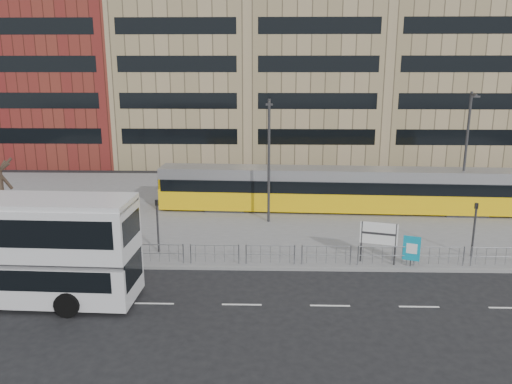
{
  "coord_description": "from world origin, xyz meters",
  "views": [
    {
      "loc": [
        -0.81,
        -24.69,
        10.46
      ],
      "look_at": [
        -1.61,
        6.0,
        2.78
      ],
      "focal_mm": 35.0,
      "sensor_mm": 36.0,
      "label": 1
    }
  ],
  "objects_px": {
    "pedestrian": "(116,228)",
    "double_decker_bus": "(0,246)",
    "traffic_light_west": "(157,219)",
    "lamp_post_west": "(269,157)",
    "tram": "(343,190)",
    "traffic_light_east": "(475,223)",
    "ad_panel": "(412,249)",
    "lamp_post_east": "(466,149)",
    "station_sign": "(379,235)"
  },
  "relations": [
    {
      "from": "double_decker_bus",
      "to": "traffic_light_east",
      "type": "bearing_deg",
      "value": 15.72
    },
    {
      "from": "tram",
      "to": "ad_panel",
      "type": "distance_m",
      "value": 10.85
    },
    {
      "from": "tram",
      "to": "lamp_post_east",
      "type": "height_order",
      "value": "lamp_post_east"
    },
    {
      "from": "double_decker_bus",
      "to": "lamp_post_east",
      "type": "xyz_separation_m",
      "value": [
        26.0,
        14.14,
        2.24
      ]
    },
    {
      "from": "lamp_post_east",
      "to": "traffic_light_west",
      "type": "bearing_deg",
      "value": -157.89
    },
    {
      "from": "traffic_light_east",
      "to": "lamp_post_west",
      "type": "xyz_separation_m",
      "value": [
        -11.43,
        6.16,
        2.56
      ]
    },
    {
      "from": "ad_panel",
      "to": "lamp_post_west",
      "type": "relative_size",
      "value": 0.2
    },
    {
      "from": "ad_panel",
      "to": "pedestrian",
      "type": "relative_size",
      "value": 0.87
    },
    {
      "from": "traffic_light_west",
      "to": "pedestrian",
      "type": "bearing_deg",
      "value": 167.46
    },
    {
      "from": "tram",
      "to": "traffic_light_east",
      "type": "height_order",
      "value": "tram"
    },
    {
      "from": "lamp_post_west",
      "to": "pedestrian",
      "type": "bearing_deg",
      "value": -153.71
    },
    {
      "from": "double_decker_bus",
      "to": "ad_panel",
      "type": "distance_m",
      "value": 20.22
    },
    {
      "from": "tram",
      "to": "traffic_light_west",
      "type": "distance_m",
      "value": 14.72
    },
    {
      "from": "tram",
      "to": "traffic_light_west",
      "type": "xyz_separation_m",
      "value": [
        -11.76,
        -8.85,
        0.38
      ]
    },
    {
      "from": "double_decker_bus",
      "to": "tram",
      "type": "relative_size",
      "value": 0.46
    },
    {
      "from": "ad_panel",
      "to": "lamp_post_east",
      "type": "distance_m",
      "value": 12.36
    },
    {
      "from": "station_sign",
      "to": "pedestrian",
      "type": "height_order",
      "value": "station_sign"
    },
    {
      "from": "traffic_light_west",
      "to": "double_decker_bus",
      "type": "bearing_deg",
      "value": -120.22
    },
    {
      "from": "traffic_light_east",
      "to": "lamp_post_east",
      "type": "bearing_deg",
      "value": 58.67
    },
    {
      "from": "traffic_light_east",
      "to": "lamp_post_west",
      "type": "bearing_deg",
      "value": 136.51
    },
    {
      "from": "station_sign",
      "to": "traffic_light_west",
      "type": "relative_size",
      "value": 0.73
    },
    {
      "from": "pedestrian",
      "to": "double_decker_bus",
      "type": "bearing_deg",
      "value": 136.05
    },
    {
      "from": "tram",
      "to": "lamp_post_west",
      "type": "distance_m",
      "value": 6.85
    },
    {
      "from": "traffic_light_west",
      "to": "ad_panel",
      "type": "bearing_deg",
      "value": 6.93
    },
    {
      "from": "traffic_light_west",
      "to": "lamp_post_west",
      "type": "height_order",
      "value": "lamp_post_west"
    },
    {
      "from": "double_decker_bus",
      "to": "pedestrian",
      "type": "xyz_separation_m",
      "value": [
        2.99,
        7.38,
        -1.53
      ]
    },
    {
      "from": "station_sign",
      "to": "pedestrian",
      "type": "distance_m",
      "value": 15.32
    },
    {
      "from": "tram",
      "to": "pedestrian",
      "type": "bearing_deg",
      "value": -150.45
    },
    {
      "from": "lamp_post_west",
      "to": "traffic_light_west",
      "type": "bearing_deg",
      "value": -136.65
    },
    {
      "from": "tram",
      "to": "ad_panel",
      "type": "height_order",
      "value": "tram"
    },
    {
      "from": "double_decker_bus",
      "to": "pedestrian",
      "type": "distance_m",
      "value": 8.11
    },
    {
      "from": "ad_panel",
      "to": "traffic_light_east",
      "type": "height_order",
      "value": "traffic_light_east"
    },
    {
      "from": "double_decker_bus",
      "to": "tram",
      "type": "height_order",
      "value": "double_decker_bus"
    },
    {
      "from": "station_sign",
      "to": "lamp_post_west",
      "type": "bearing_deg",
      "value": 144.39
    },
    {
      "from": "lamp_post_west",
      "to": "lamp_post_east",
      "type": "bearing_deg",
      "value": 9.2
    },
    {
      "from": "ad_panel",
      "to": "lamp_post_east",
      "type": "relative_size",
      "value": 0.19
    },
    {
      "from": "double_decker_bus",
      "to": "ad_panel",
      "type": "xyz_separation_m",
      "value": [
        19.73,
        4.17,
        -1.51
      ]
    },
    {
      "from": "ad_panel",
      "to": "lamp_post_west",
      "type": "height_order",
      "value": "lamp_post_west"
    },
    {
      "from": "pedestrian",
      "to": "traffic_light_west",
      "type": "height_order",
      "value": "traffic_light_west"
    },
    {
      "from": "lamp_post_east",
      "to": "station_sign",
      "type": "bearing_deg",
      "value": -129.74
    },
    {
      "from": "lamp_post_west",
      "to": "tram",
      "type": "bearing_deg",
      "value": 27.99
    },
    {
      "from": "station_sign",
      "to": "tram",
      "type": "bearing_deg",
      "value": 107.99
    },
    {
      "from": "double_decker_bus",
      "to": "ad_panel",
      "type": "bearing_deg",
      "value": 13.99
    },
    {
      "from": "double_decker_bus",
      "to": "traffic_light_west",
      "type": "bearing_deg",
      "value": 47.62
    },
    {
      "from": "ad_panel",
      "to": "pedestrian",
      "type": "xyz_separation_m",
      "value": [
        -16.73,
        3.21,
        -0.02
      ]
    },
    {
      "from": "traffic_light_west",
      "to": "lamp_post_east",
      "type": "distance_m",
      "value": 21.94
    },
    {
      "from": "double_decker_bus",
      "to": "traffic_light_east",
      "type": "distance_m",
      "value": 24.25
    },
    {
      "from": "traffic_light_east",
      "to": "station_sign",
      "type": "bearing_deg",
      "value": 176.71
    },
    {
      "from": "double_decker_bus",
      "to": "station_sign",
      "type": "distance_m",
      "value": 18.64
    },
    {
      "from": "tram",
      "to": "traffic_light_west",
      "type": "bearing_deg",
      "value": -140.42
    }
  ]
}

